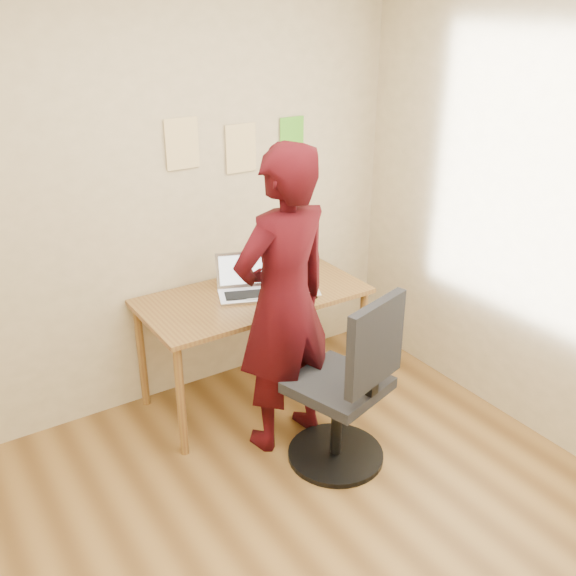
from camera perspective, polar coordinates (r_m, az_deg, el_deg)
room at (r=2.43m, az=2.37°, el=-1.78°), size 3.58×3.58×2.78m
desk at (r=4.03m, az=-3.10°, el=-1.67°), size 1.40×0.70×0.74m
laptop at (r=3.99m, az=-3.94°, el=0.21°), size 0.40×0.38×0.23m
paper_sheet at (r=4.10m, az=1.07°, el=0.18°), size 0.34×0.38×0.00m
phone at (r=3.95m, az=1.64°, el=-0.70°), size 0.09×0.14×0.01m
wall_note_left at (r=3.91m, az=-9.39°, el=12.54°), size 0.21×0.00×0.30m
wall_note_mid at (r=4.09m, az=-4.20°, el=12.28°), size 0.21×0.00×0.30m
wall_note_right at (r=4.28m, az=0.35°, el=13.39°), size 0.18×0.00×0.24m
office_chair at (r=3.55m, az=5.36°, el=-9.44°), size 0.58×0.59×1.06m
person at (r=3.53m, az=-0.38°, el=-1.33°), size 0.70×0.51×1.78m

